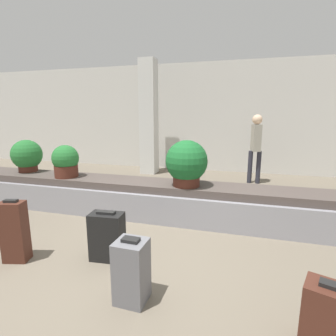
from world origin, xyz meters
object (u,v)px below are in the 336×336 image
potted_plant_1 (187,163)px  suitcase_0 (15,232)px  potted_plant_0 (66,161)px  suitcase_2 (107,236)px  suitcase_3 (332,320)px  traveler_0 (256,143)px  suitcase_1 (132,271)px  potted_plant_2 (27,156)px  pillar (149,118)px

potted_plant_1 → suitcase_0: bearing=-134.5°
potted_plant_0 → potted_plant_1: bearing=-0.2°
suitcase_2 → suitcase_3: suitcase_2 is taller
suitcase_3 → potted_plant_0: (-3.71, 2.07, 0.61)m
potted_plant_0 → traveler_0: bearing=40.0°
suitcase_1 → suitcase_3: (1.59, -0.10, -0.04)m
suitcase_1 → potted_plant_1: bearing=89.4°
suitcase_0 → potted_plant_1: (1.67, 1.70, 0.59)m
suitcase_1 → potted_plant_2: potted_plant_2 is taller
potted_plant_1 → potted_plant_2: bearing=176.6°
potted_plant_2 → suitcase_3: bearing=-25.5°
potted_plant_0 → potted_plant_1: potted_plant_1 is taller
suitcase_0 → suitcase_2: 1.07m
pillar → potted_plant_0: pillar is taller
potted_plant_0 → traveler_0: size_ratio=0.34×
pillar → potted_plant_1: bearing=-61.1°
pillar → suitcase_1: bearing=-71.9°
potted_plant_1 → suitcase_1: bearing=-92.6°
potted_plant_1 → potted_plant_2: (-3.23, 0.19, -0.05)m
suitcase_2 → potted_plant_0: bearing=133.3°
suitcase_1 → suitcase_2: size_ratio=1.03×
pillar → potted_plant_2: pillar is taller
suitcase_3 → potted_plant_0: potted_plant_0 is taller
suitcase_0 → suitcase_2: (1.01, 0.32, -0.08)m
suitcase_1 → potted_plant_0: 2.95m
traveler_0 → pillar: bearing=69.4°
suitcase_3 → potted_plant_1: bearing=145.8°
suitcase_2 → traveler_0: bearing=61.8°
suitcase_1 → suitcase_3: size_ratio=1.15×
suitcase_3 → pillar: bearing=141.6°
suitcase_2 → traveler_0: size_ratio=0.35×
suitcase_1 → potted_plant_0: potted_plant_0 is taller
suitcase_2 → suitcase_3: (2.15, -0.69, -0.03)m
suitcase_1 → suitcase_2: (-0.57, 0.58, -0.01)m
suitcase_2 → traveler_0: (1.79, 4.19, 0.73)m
potted_plant_1 → potted_plant_2: size_ratio=1.15×
pillar → suitcase_2: size_ratio=5.34×
suitcase_1 → potted_plant_2: bearing=147.6°
potted_plant_1 → potted_plant_2: 3.23m
pillar → suitcase_0: (0.12, -4.93, -1.24)m
potted_plant_0 → traveler_0: traveler_0 is taller
suitcase_0 → suitcase_2: size_ratio=1.25×
potted_plant_1 → traveler_0: 3.04m
potted_plant_0 → suitcase_2: bearing=-41.7°
suitcase_0 → suitcase_1: size_ratio=1.21×
suitcase_2 → potted_plant_2: size_ratio=0.96×
potted_plant_2 → traveler_0: bearing=31.0°
potted_plant_1 → suitcase_2: bearing=-115.5°
pillar → suitcase_0: pillar is taller
suitcase_3 → potted_plant_1: size_ratio=0.74×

